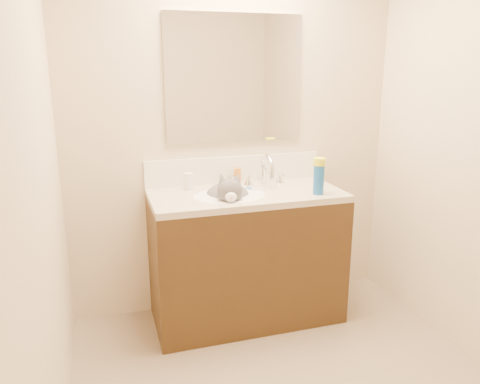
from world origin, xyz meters
TOP-DOWN VIEW (x-y plane):
  - room_shell at (0.00, 0.00)m, footprint 2.24×2.54m
  - vanity_cabinet at (0.00, 0.97)m, footprint 1.20×0.55m
  - counter_slab at (0.00, 0.97)m, footprint 1.20×0.55m
  - basin at (-0.12, 0.94)m, footprint 0.45×0.36m
  - faucet at (0.18, 1.11)m, footprint 0.28×0.20m
  - cat at (-0.12, 0.97)m, footprint 0.34×0.43m
  - backsplash at (0.00, 1.24)m, footprint 1.20×0.02m
  - mirror at (0.00, 1.24)m, footprint 0.90×0.02m
  - pill_bottle at (-0.33, 1.15)m, footprint 0.07×0.07m
  - pill_label at (-0.33, 1.15)m, footprint 0.07×0.07m
  - silver_jar at (-0.05, 1.16)m, footprint 0.06×0.06m
  - amber_bottle at (0.01, 1.19)m, footprint 0.06×0.06m
  - toothbrush at (0.04, 1.04)m, footprint 0.11×0.12m
  - toothbrush_head at (0.04, 1.04)m, footprint 0.04×0.04m
  - spray_can at (0.41, 0.81)m, footprint 0.09×0.09m
  - spray_cap at (0.41, 0.81)m, footprint 0.09×0.09m

SIDE VIEW (x-z plane):
  - vanity_cabinet at x=0.00m, z-range 0.00..0.82m
  - basin at x=-0.12m, z-range 0.72..0.86m
  - cat at x=-0.12m, z-range 0.67..0.99m
  - counter_slab at x=0.00m, z-range 0.82..0.86m
  - toothbrush at x=0.04m, z-range 0.86..0.87m
  - toothbrush_head at x=0.04m, z-range 0.86..0.88m
  - silver_jar at x=-0.05m, z-range 0.86..0.93m
  - pill_label at x=-0.33m, z-range 0.89..0.92m
  - pill_bottle at x=-0.33m, z-range 0.86..0.97m
  - amber_bottle at x=0.01m, z-range 0.86..0.97m
  - faucet at x=0.18m, z-range 0.84..1.05m
  - backsplash at x=0.00m, z-range 0.86..1.04m
  - spray_can at x=0.41m, z-range 0.86..1.04m
  - spray_cap at x=0.41m, z-range 1.04..1.08m
  - room_shell at x=0.00m, z-range 0.23..2.75m
  - mirror at x=0.00m, z-range 1.14..1.94m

